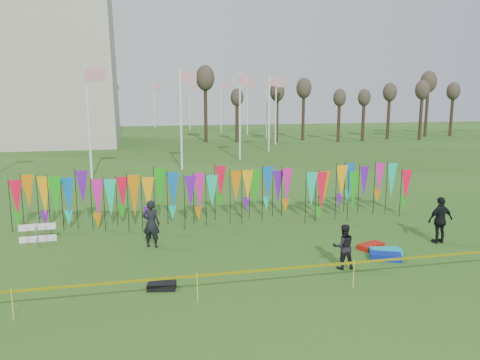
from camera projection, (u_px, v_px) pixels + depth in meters
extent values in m
plane|color=#235417|center=(257.00, 282.00, 14.95)|extent=(160.00, 160.00, 0.00)
cylinder|color=white|center=(267.00, 110.00, 63.33)|extent=(0.16, 0.16, 8.00)
plane|color=#B01229|center=(271.00, 85.00, 62.88)|extent=(1.40, 0.00, 1.40)
cylinder|color=white|center=(247.00, 108.00, 70.09)|extent=(0.16, 0.16, 8.00)
plane|color=#B01229|center=(251.00, 86.00, 69.63)|extent=(1.40, 0.00, 1.40)
cylinder|color=white|center=(221.00, 107.00, 75.96)|extent=(0.16, 0.16, 8.00)
plane|color=#B01229|center=(225.00, 87.00, 75.50)|extent=(1.40, 0.00, 1.40)
cylinder|color=white|center=(190.00, 107.00, 80.57)|extent=(0.16, 0.16, 8.00)
plane|color=#B01229|center=(193.00, 87.00, 80.11)|extent=(1.40, 0.00, 1.40)
cylinder|color=white|center=(154.00, 106.00, 83.59)|extent=(0.16, 0.16, 8.00)
plane|color=#B01229|center=(157.00, 87.00, 83.13)|extent=(1.40, 0.00, 1.40)
cylinder|color=white|center=(116.00, 106.00, 84.81)|extent=(0.16, 0.16, 8.00)
plane|color=#B01229|center=(119.00, 87.00, 84.35)|extent=(1.40, 0.00, 1.40)
cylinder|color=white|center=(75.00, 106.00, 84.16)|extent=(0.16, 0.16, 8.00)
plane|color=#B01229|center=(77.00, 87.00, 83.70)|extent=(1.40, 0.00, 1.40)
cylinder|color=white|center=(30.00, 106.00, 81.68)|extent=(0.16, 0.16, 8.00)
plane|color=#B01229|center=(33.00, 87.00, 81.22)|extent=(1.40, 0.00, 1.40)
cylinder|color=white|center=(89.00, 123.00, 32.89)|extent=(0.16, 0.16, 8.00)
plane|color=#B01229|center=(95.00, 75.00, 32.43)|extent=(1.40, 0.00, 1.40)
cylinder|color=white|center=(181.00, 120.00, 37.03)|extent=(0.16, 0.16, 8.00)
plane|color=#B01229|center=(188.00, 77.00, 36.57)|extent=(1.40, 0.00, 1.40)
cylinder|color=white|center=(240.00, 116.00, 42.56)|extent=(0.16, 0.16, 8.00)
plane|color=#B01229|center=(246.00, 80.00, 42.10)|extent=(1.40, 0.00, 1.40)
cylinder|color=white|center=(269.00, 114.00, 49.09)|extent=(0.16, 0.16, 8.00)
plane|color=#B01229|center=(275.00, 82.00, 48.63)|extent=(1.40, 0.00, 1.40)
cylinder|color=white|center=(276.00, 111.00, 56.17)|extent=(0.16, 0.16, 8.00)
plane|color=#B01229|center=(281.00, 83.00, 55.71)|extent=(1.40, 0.00, 1.40)
cylinder|color=black|center=(6.00, 208.00, 19.58)|extent=(0.03, 0.03, 2.48)
cone|color=red|center=(13.00, 199.00, 19.57)|extent=(0.64, 0.64, 1.60)
cylinder|color=black|center=(21.00, 207.00, 19.70)|extent=(0.03, 0.03, 2.48)
cone|color=orange|center=(27.00, 199.00, 19.70)|extent=(0.64, 0.64, 1.60)
cylinder|color=black|center=(35.00, 207.00, 19.82)|extent=(0.03, 0.03, 2.48)
cone|color=#FEA20D|center=(41.00, 198.00, 19.82)|extent=(0.64, 0.64, 1.60)
cylinder|color=black|center=(49.00, 206.00, 19.94)|extent=(0.03, 0.03, 2.48)
cone|color=#17AA13|center=(55.00, 198.00, 19.94)|extent=(0.64, 0.64, 1.60)
cylinder|color=black|center=(63.00, 205.00, 20.06)|extent=(0.03, 0.03, 2.48)
cone|color=blue|center=(69.00, 197.00, 20.06)|extent=(0.64, 0.64, 1.60)
cylinder|color=black|center=(77.00, 205.00, 20.19)|extent=(0.03, 0.03, 2.48)
cone|color=#6413A9|center=(83.00, 196.00, 20.18)|extent=(0.64, 0.64, 1.60)
cylinder|color=black|center=(90.00, 204.00, 20.31)|extent=(0.03, 0.03, 2.48)
cone|color=#E61996|center=(97.00, 196.00, 20.30)|extent=(0.64, 0.64, 1.60)
cylinder|color=black|center=(104.00, 203.00, 20.43)|extent=(0.03, 0.03, 2.48)
cone|color=#0DCC95|center=(110.00, 195.00, 20.43)|extent=(0.64, 0.64, 1.60)
cylinder|color=black|center=(117.00, 203.00, 20.55)|extent=(0.03, 0.03, 2.48)
cone|color=red|center=(123.00, 195.00, 20.55)|extent=(0.64, 0.64, 1.60)
cylinder|color=black|center=(130.00, 202.00, 20.67)|extent=(0.03, 0.03, 2.48)
cone|color=orange|center=(136.00, 194.00, 20.67)|extent=(0.64, 0.64, 1.60)
cylinder|color=black|center=(143.00, 202.00, 20.79)|extent=(0.03, 0.03, 2.48)
cone|color=#FEA20D|center=(149.00, 193.00, 20.79)|extent=(0.64, 0.64, 1.60)
cylinder|color=black|center=(156.00, 201.00, 20.92)|extent=(0.03, 0.03, 2.48)
cone|color=#17AA13|center=(162.00, 193.00, 20.91)|extent=(0.64, 0.64, 1.60)
cylinder|color=black|center=(169.00, 200.00, 21.04)|extent=(0.03, 0.03, 2.48)
cone|color=blue|center=(175.00, 192.00, 21.03)|extent=(0.64, 0.64, 1.60)
cylinder|color=black|center=(181.00, 200.00, 21.16)|extent=(0.03, 0.03, 2.48)
cone|color=#6413A9|center=(187.00, 192.00, 21.16)|extent=(0.64, 0.64, 1.60)
cylinder|color=black|center=(194.00, 199.00, 21.28)|extent=(0.03, 0.03, 2.48)
cone|color=#E61996|center=(199.00, 191.00, 21.28)|extent=(0.64, 0.64, 1.60)
cylinder|color=black|center=(206.00, 199.00, 21.40)|extent=(0.03, 0.03, 2.48)
cone|color=#0DCC95|center=(212.00, 191.00, 21.40)|extent=(0.64, 0.64, 1.60)
cylinder|color=black|center=(218.00, 198.00, 21.52)|extent=(0.03, 0.03, 2.48)
cone|color=red|center=(224.00, 190.00, 21.52)|extent=(0.64, 0.64, 1.60)
cylinder|color=black|center=(230.00, 197.00, 21.64)|extent=(0.03, 0.03, 2.48)
cone|color=orange|center=(236.00, 190.00, 21.64)|extent=(0.64, 0.64, 1.60)
cylinder|color=black|center=(242.00, 197.00, 21.77)|extent=(0.03, 0.03, 2.48)
cone|color=#FEA20D|center=(247.00, 189.00, 21.76)|extent=(0.64, 0.64, 1.60)
cylinder|color=black|center=(253.00, 196.00, 21.89)|extent=(0.03, 0.03, 2.48)
cone|color=#17AA13|center=(259.00, 188.00, 21.88)|extent=(0.64, 0.64, 1.60)
cylinder|color=black|center=(265.00, 196.00, 22.01)|extent=(0.03, 0.03, 2.48)
cone|color=blue|center=(271.00, 188.00, 22.01)|extent=(0.64, 0.64, 1.60)
cylinder|color=black|center=(276.00, 195.00, 22.13)|extent=(0.03, 0.03, 2.48)
cone|color=#6413A9|center=(282.00, 187.00, 22.13)|extent=(0.64, 0.64, 1.60)
cylinder|color=black|center=(288.00, 195.00, 22.25)|extent=(0.03, 0.03, 2.48)
cone|color=#E61996|center=(293.00, 187.00, 22.25)|extent=(0.64, 0.64, 1.60)
cylinder|color=black|center=(299.00, 194.00, 22.37)|extent=(0.03, 0.03, 2.48)
cone|color=#0DCC95|center=(304.00, 186.00, 22.37)|extent=(0.64, 0.64, 1.60)
cylinder|color=black|center=(310.00, 193.00, 22.50)|extent=(0.03, 0.03, 2.48)
cone|color=red|center=(316.00, 186.00, 22.49)|extent=(0.64, 0.64, 1.60)
cylinder|color=black|center=(321.00, 193.00, 22.62)|extent=(0.03, 0.03, 2.48)
cone|color=orange|center=(326.00, 185.00, 22.61)|extent=(0.64, 0.64, 1.60)
cylinder|color=black|center=(332.00, 192.00, 22.74)|extent=(0.03, 0.03, 2.48)
cone|color=#FEA20D|center=(337.00, 185.00, 22.74)|extent=(0.64, 0.64, 1.60)
cylinder|color=black|center=(342.00, 192.00, 22.86)|extent=(0.03, 0.03, 2.48)
cone|color=#17AA13|center=(348.00, 185.00, 22.86)|extent=(0.64, 0.64, 1.60)
cylinder|color=black|center=(353.00, 191.00, 22.98)|extent=(0.03, 0.03, 2.48)
cone|color=blue|center=(359.00, 184.00, 22.98)|extent=(0.64, 0.64, 1.60)
cylinder|color=black|center=(363.00, 191.00, 23.10)|extent=(0.03, 0.03, 2.48)
cone|color=#6413A9|center=(369.00, 184.00, 23.10)|extent=(0.64, 0.64, 1.60)
cylinder|color=black|center=(374.00, 190.00, 23.23)|extent=(0.03, 0.03, 2.48)
cone|color=#E61996|center=(379.00, 183.00, 23.22)|extent=(0.64, 0.64, 1.60)
cylinder|color=black|center=(384.00, 190.00, 23.35)|extent=(0.03, 0.03, 2.48)
cone|color=#0DCC95|center=(390.00, 183.00, 23.34)|extent=(0.64, 0.64, 1.60)
cylinder|color=black|center=(394.00, 189.00, 23.47)|extent=(0.03, 0.03, 2.48)
cone|color=red|center=(400.00, 182.00, 23.47)|extent=(0.64, 0.64, 1.60)
cube|color=#ECE004|center=(266.00, 270.00, 13.77)|extent=(26.00, 0.01, 0.08)
cylinder|color=yellow|center=(11.00, 305.00, 12.32)|extent=(0.02, 0.02, 0.90)
cylinder|color=yellow|center=(199.00, 288.00, 13.41)|extent=(0.02, 0.02, 0.90)
cylinder|color=yellow|center=(359.00, 274.00, 14.49)|extent=(0.02, 0.02, 0.90)
cylinder|color=#3C2D1E|center=(214.00, 117.00, 57.91)|extent=(0.44, 0.44, 6.40)
ellipsoid|color=#44372D|center=(213.00, 90.00, 57.31)|extent=(1.92, 1.92, 2.56)
cylinder|color=#3C2D1E|center=(245.00, 117.00, 58.77)|extent=(0.44, 0.44, 6.40)
ellipsoid|color=#44372D|center=(245.00, 90.00, 58.17)|extent=(1.92, 1.92, 2.56)
cylinder|color=#3C2D1E|center=(275.00, 117.00, 59.64)|extent=(0.44, 0.44, 6.40)
ellipsoid|color=#44372D|center=(276.00, 90.00, 59.04)|extent=(1.92, 1.92, 2.56)
cylinder|color=#3C2D1E|center=(305.00, 116.00, 60.50)|extent=(0.44, 0.44, 6.40)
ellipsoid|color=#44372D|center=(306.00, 90.00, 59.90)|extent=(1.92, 1.92, 2.56)
cylinder|color=#3C2D1E|center=(334.00, 116.00, 61.37)|extent=(0.44, 0.44, 6.40)
ellipsoid|color=#44372D|center=(335.00, 90.00, 60.77)|extent=(1.92, 1.92, 2.56)
cylinder|color=#3C2D1E|center=(362.00, 116.00, 62.23)|extent=(0.44, 0.44, 6.40)
ellipsoid|color=#44372D|center=(363.00, 90.00, 61.63)|extent=(1.92, 1.92, 2.56)
cylinder|color=#3C2D1E|center=(389.00, 116.00, 63.10)|extent=(0.44, 0.44, 6.40)
ellipsoid|color=#44372D|center=(390.00, 90.00, 62.50)|extent=(1.92, 1.92, 2.56)
cylinder|color=#3C2D1E|center=(415.00, 115.00, 63.96)|extent=(0.44, 0.44, 6.40)
ellipsoid|color=#44372D|center=(417.00, 90.00, 63.36)|extent=(1.92, 1.92, 2.56)
cylinder|color=#3C2D1E|center=(441.00, 115.00, 64.83)|extent=(0.44, 0.44, 6.40)
ellipsoid|color=#44372D|center=(443.00, 90.00, 64.23)|extent=(1.92, 1.92, 2.56)
cylinder|color=#3C2D1E|center=(466.00, 115.00, 65.69)|extent=(0.44, 0.44, 6.40)
ellipsoid|color=#44372D|center=(468.00, 91.00, 65.09)|extent=(1.92, 1.92, 2.56)
cylinder|color=red|center=(26.00, 236.00, 18.52)|extent=(0.02, 0.02, 0.80)
cylinder|color=red|center=(45.00, 235.00, 18.67)|extent=(0.02, 0.02, 0.80)
cylinder|color=red|center=(30.00, 231.00, 19.19)|extent=(0.02, 0.02, 0.80)
cylinder|color=red|center=(48.00, 230.00, 19.34)|extent=(0.02, 0.02, 0.80)
imported|color=black|center=(151.00, 224.00, 18.28)|extent=(0.83, 0.73, 1.89)
imported|color=black|center=(343.00, 246.00, 16.02)|extent=(0.81, 0.55, 1.57)
imported|color=black|center=(440.00, 220.00, 18.79)|extent=(1.16, 0.72, 1.90)
cube|color=#0DB1D0|center=(386.00, 251.00, 17.56)|extent=(1.19, 0.73, 0.22)
cube|color=#0A23A4|center=(385.00, 256.00, 17.02)|extent=(1.22, 0.99, 0.23)
cube|color=#B6190C|center=(371.00, 246.00, 18.24)|extent=(1.19, 0.86, 0.20)
cube|color=black|center=(162.00, 286.00, 14.42)|extent=(0.94, 0.64, 0.20)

